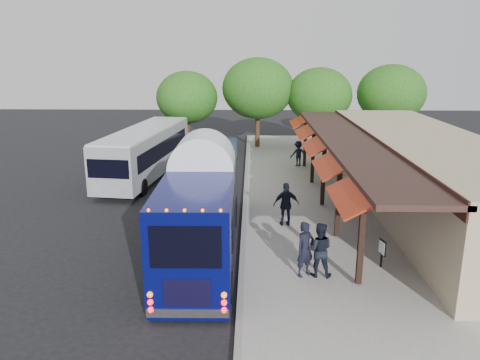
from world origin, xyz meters
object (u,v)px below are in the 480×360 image
(coach_bus, at_px, (204,200))
(ped_c, at_px, (286,204))
(ped_b, at_px, (319,250))
(ped_d, at_px, (298,154))
(city_bus, at_px, (146,150))
(ped_a, at_px, (305,249))
(sign_board, at_px, (382,249))

(coach_bus, height_order, ped_c, coach_bus)
(ped_b, bearing_deg, ped_d, -85.38)
(city_bus, distance_m, ped_d, 9.75)
(ped_c, bearing_deg, ped_b, 91.47)
(ped_a, distance_m, ped_c, 4.71)
(ped_a, relative_size, sign_board, 1.88)
(coach_bus, xyz_separation_m, ped_d, (4.85, 13.01, -0.93))
(coach_bus, distance_m, ped_c, 3.96)
(ped_c, height_order, ped_d, ped_c)
(city_bus, distance_m, ped_c, 11.65)
(ped_d, bearing_deg, city_bus, -0.11)
(ped_d, relative_size, sign_board, 1.67)
(city_bus, xyz_separation_m, ped_c, (7.87, -8.57, -0.54))
(city_bus, xyz_separation_m, ped_a, (8.17, -13.26, -0.55))
(ped_d, height_order, sign_board, ped_d)
(coach_bus, bearing_deg, ped_b, -34.15)
(ped_a, distance_m, ped_b, 0.45)
(coach_bus, height_order, ped_b, coach_bus)
(ped_a, height_order, ped_b, ped_a)
(ped_c, bearing_deg, sign_board, 119.36)
(city_bus, distance_m, ped_a, 15.59)
(ped_a, xyz_separation_m, sign_board, (2.71, 0.70, -0.26))
(coach_bus, relative_size, ped_c, 5.93)
(ped_a, bearing_deg, ped_b, -34.42)
(ped_b, xyz_separation_m, sign_board, (2.26, 0.69, -0.25))
(ped_c, bearing_deg, coach_bus, 24.15)
(ped_b, height_order, ped_c, ped_c)
(ped_d, bearing_deg, ped_a, 70.96)
(ped_a, xyz_separation_m, ped_d, (1.26, 15.67, -0.10))
(ped_a, bearing_deg, coach_bus, 108.49)
(coach_bus, xyz_separation_m, ped_a, (3.59, -2.66, -0.82))
(ped_b, height_order, ped_d, ped_b)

